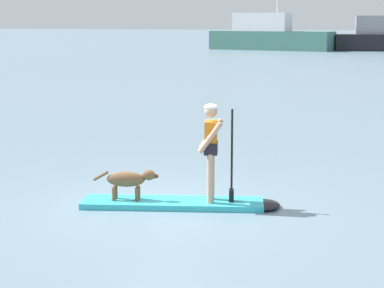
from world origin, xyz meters
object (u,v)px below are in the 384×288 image
at_px(moored_boat_starboard, 269,36).
at_px(paddleboard, 186,203).
at_px(dog, 129,180).
at_px(person_paddler, 212,145).
at_px(moored_boat_port, 382,37).

bearing_deg(moored_boat_starboard, paddleboard, -78.19).
distance_m(dog, moored_boat_starboard, 62.75).
height_order(paddleboard, dog, dog).
relative_size(paddleboard, person_paddler, 2.07).
distance_m(person_paddler, moored_boat_starboard, 62.65).
relative_size(person_paddler, dog, 1.51).
distance_m(person_paddler, dog, 1.52).
xyz_separation_m(person_paddler, moored_boat_starboard, (-13.24, 61.23, 0.38)).
bearing_deg(moored_boat_starboard, moored_boat_port, 10.00).
distance_m(moored_boat_starboard, moored_boat_port, 11.29).
xyz_separation_m(moored_boat_starboard, moored_boat_port, (11.12, 1.96, -0.12)).
relative_size(dog, moored_boat_port, 0.10).
xyz_separation_m(person_paddler, moored_boat_port, (-2.12, 63.19, 0.27)).
height_order(paddleboard, moored_boat_port, moored_boat_port).
height_order(person_paddler, moored_boat_starboard, moored_boat_starboard).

